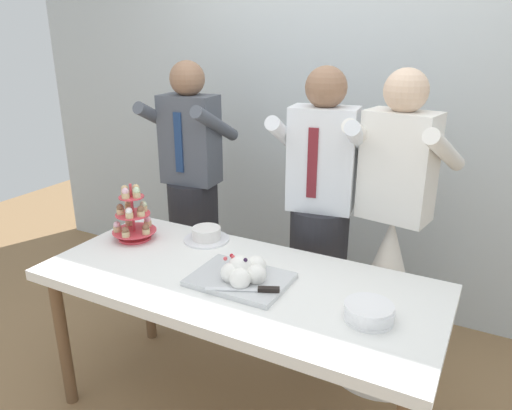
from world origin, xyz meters
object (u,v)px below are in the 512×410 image
at_px(cupcake_stand, 133,217).
at_px(person_guest, 193,208).
at_px(main_cake_tray, 242,274).
at_px(person_groom, 319,238).
at_px(round_cake, 206,235).
at_px(dessert_table, 237,292).
at_px(plate_stack, 369,312).
at_px(person_bride, 387,277).

bearing_deg(cupcake_stand, person_guest, 94.90).
bearing_deg(main_cake_tray, person_guest, 136.25).
bearing_deg(cupcake_stand, main_cake_tray, -11.27).
distance_m(cupcake_stand, main_cake_tray, 0.76).
bearing_deg(cupcake_stand, person_groom, 32.46).
bearing_deg(round_cake, main_cake_tray, -38.49).
bearing_deg(person_groom, cupcake_stand, -147.54).
xyz_separation_m(main_cake_tray, person_groom, (0.10, 0.68, -0.07)).
bearing_deg(person_guest, dessert_table, -44.15).
relative_size(plate_stack, person_guest, 0.12).
height_order(round_cake, person_guest, person_guest).
relative_size(main_cake_tray, round_cake, 1.77).
height_order(dessert_table, plate_stack, plate_stack).
distance_m(cupcake_stand, round_cake, 0.40).
height_order(main_cake_tray, person_guest, person_guest).
xyz_separation_m(main_cake_tray, person_guest, (-0.79, 0.76, -0.07)).
relative_size(cupcake_stand, person_groom, 0.18).
distance_m(person_bride, person_guest, 1.28).
bearing_deg(person_guest, main_cake_tray, -43.75).
relative_size(round_cake, person_guest, 0.14).
bearing_deg(person_guest, person_groom, -4.91).
distance_m(dessert_table, person_bride, 0.87).
height_order(main_cake_tray, person_groom, person_groom).
bearing_deg(person_guest, person_bride, -1.77).
relative_size(person_groom, person_guest, 1.00).
xyz_separation_m(person_groom, person_bride, (0.38, 0.04, -0.16)).
height_order(main_cake_tray, plate_stack, main_cake_tray).
relative_size(cupcake_stand, person_guest, 0.18).
xyz_separation_m(cupcake_stand, person_guest, (-0.05, 0.61, -0.15)).
bearing_deg(person_bride, round_cake, -154.91).
bearing_deg(main_cake_tray, plate_stack, -2.73).
distance_m(round_cake, person_bride, 0.99).
distance_m(plate_stack, person_groom, 0.85).
distance_m(dessert_table, cupcake_stand, 0.73).
bearing_deg(round_cake, dessert_table, -38.81).
xyz_separation_m(dessert_table, plate_stack, (0.61, -0.06, 0.11)).
bearing_deg(main_cake_tray, cupcake_stand, 168.73).
height_order(round_cake, person_groom, person_groom).
relative_size(cupcake_stand, person_bride, 0.18).
distance_m(dessert_table, round_cake, 0.46).
relative_size(cupcake_stand, plate_stack, 1.58).
relative_size(dessert_table, person_groom, 1.08).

